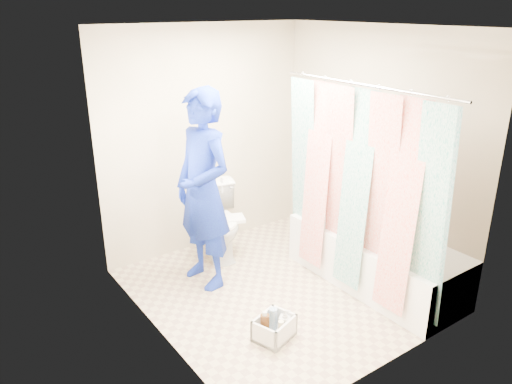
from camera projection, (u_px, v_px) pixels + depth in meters
floor at (278, 290)px, 4.77m from camera, size 2.60×2.60×0.00m
ceiling at (283, 26)px, 3.92m from camera, size 2.40×2.60×0.02m
wall_back at (205, 140)px, 5.34m from camera, size 2.40×0.02×2.40m
wall_front at (399, 220)px, 3.36m from camera, size 2.40×0.02×2.40m
wall_left at (153, 200)px, 3.70m from camera, size 0.02×2.60×2.40m
wall_right at (374, 149)px, 5.00m from camera, size 0.02×2.60×2.40m
bathtub at (375, 258)px, 4.81m from camera, size 0.70×1.75×0.50m
curtain_rod at (365, 85)px, 4.04m from camera, size 0.02×1.90×0.02m
shower_curtain at (357, 192)px, 4.37m from camera, size 0.06×1.75×1.80m
toilet at (220, 221)px, 5.36m from camera, size 0.68×0.85×0.76m
tank_lid at (222, 220)px, 5.22m from camera, size 0.51×0.36×0.04m
tank_internals at (212, 183)px, 5.40m from camera, size 0.18×0.10×0.25m
plumber at (203, 190)px, 4.61m from camera, size 0.52×0.74×1.90m
cleaning_caddy at (275, 328)px, 4.07m from camera, size 0.38×0.34×0.24m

